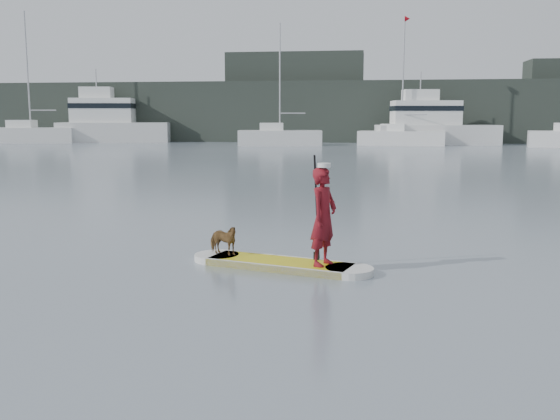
# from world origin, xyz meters

# --- Properties ---
(ground) EXTENTS (140.00, 140.00, 0.00)m
(ground) POSITION_xyz_m (0.00, 0.00, 0.00)
(ground) COLOR slate
(ground) RESTS_ON ground
(paddleboard) EXTENTS (3.20, 1.49, 0.12)m
(paddleboard) POSITION_xyz_m (-3.83, -1.09, 0.06)
(paddleboard) COLOR gold
(paddleboard) RESTS_ON ground
(paddler) EXTENTS (0.60, 0.70, 1.63)m
(paddler) POSITION_xyz_m (-3.07, -1.30, 0.94)
(paddler) COLOR maroon
(paddler) RESTS_ON paddleboard
(white_cap) EXTENTS (0.22, 0.22, 0.07)m
(white_cap) POSITION_xyz_m (-3.07, -1.30, 1.79)
(white_cap) COLOR silver
(white_cap) RESTS_ON paddler
(dog) EXTENTS (0.71, 0.53, 0.55)m
(dog) POSITION_xyz_m (-4.90, -0.78, 0.39)
(dog) COLOR brown
(dog) RESTS_ON paddleboard
(paddle) EXTENTS (0.11, 0.30, 2.00)m
(paddle) POSITION_xyz_m (-3.21, -0.95, 0.80)
(paddle) COLOR black
(paddle) RESTS_ON ground
(sailboat_a) EXTENTS (8.92, 4.13, 12.45)m
(sailboat_a) POSITION_xyz_m (-35.02, 45.69, 0.87)
(sailboat_a) COLOR silver
(sailboat_a) RESTS_ON ground
(sailboat_c) EXTENTS (7.63, 3.49, 10.56)m
(sailboat_c) POSITION_xyz_m (-10.22, 43.70, 0.78)
(sailboat_c) COLOR silver
(sailboat_c) RESTS_ON ground
(sailboat_d) EXTENTS (7.80, 3.30, 11.14)m
(sailboat_d) POSITION_xyz_m (0.49, 45.17, 0.80)
(sailboat_d) COLOR silver
(sailboat_d) RESTS_ON ground
(motor_yacht_a) EXTENTS (11.24, 5.00, 6.51)m
(motor_yacht_a) POSITION_xyz_m (3.31, 46.85, 1.83)
(motor_yacht_a) COLOR silver
(motor_yacht_a) RESTS_ON ground
(motor_yacht_b) EXTENTS (11.33, 5.76, 7.14)m
(motor_yacht_b) POSITION_xyz_m (-27.90, 48.10, 2.01)
(motor_yacht_b) COLOR silver
(motor_yacht_b) RESTS_ON ground
(shore_mass) EXTENTS (90.00, 6.00, 6.00)m
(shore_mass) POSITION_xyz_m (0.00, 53.00, 3.00)
(shore_mass) COLOR black
(shore_mass) RESTS_ON ground
(shore_building_west) EXTENTS (14.00, 4.00, 9.00)m
(shore_building_west) POSITION_xyz_m (-10.00, 54.00, 4.50)
(shore_building_west) COLOR black
(shore_building_west) RESTS_ON ground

